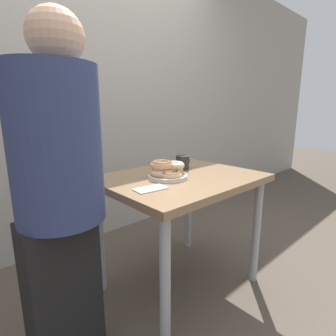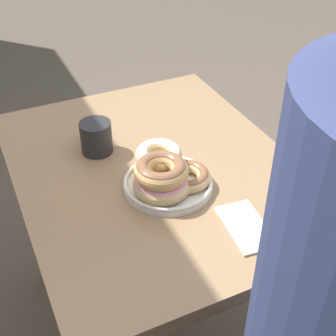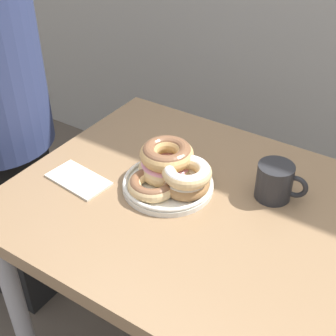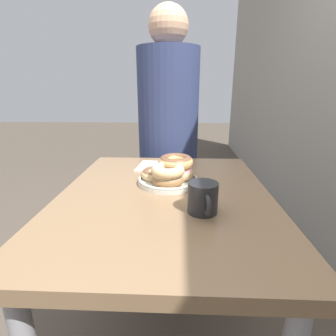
{
  "view_description": "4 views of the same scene",
  "coord_description": "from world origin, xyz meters",
  "px_view_note": "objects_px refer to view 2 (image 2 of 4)",
  "views": [
    {
      "loc": [
        -1.06,
        -0.92,
        1.1
      ],
      "look_at": [
        -0.1,
        0.14,
        0.78
      ],
      "focal_mm": 28.0,
      "sensor_mm": 36.0,
      "label": 1
    },
    {
      "loc": [
        -0.92,
        0.53,
        1.46
      ],
      "look_at": [
        -0.1,
        0.14,
        0.78
      ],
      "focal_mm": 50.0,
      "sensor_mm": 36.0,
      "label": 2
    },
    {
      "loc": [
        0.4,
        -0.62,
        1.43
      ],
      "look_at": [
        -0.1,
        0.14,
        0.78
      ],
      "focal_mm": 50.0,
      "sensor_mm": 36.0,
      "label": 3
    },
    {
      "loc": [
        0.82,
        0.18,
        1.07
      ],
      "look_at": [
        -0.1,
        0.14,
        0.78
      ],
      "focal_mm": 28.0,
      "sensor_mm": 36.0,
      "label": 4
    }
  ],
  "objects_px": {
    "napkin": "(246,226)",
    "coffee_mug": "(96,136)",
    "donut_plate": "(165,174)",
    "dining_table": "(155,193)"
  },
  "relations": [
    {
      "from": "donut_plate",
      "to": "dining_table",
      "type": "bearing_deg",
      "value": -7.67
    },
    {
      "from": "coffee_mug",
      "to": "napkin",
      "type": "xyz_separation_m",
      "value": [
        -0.43,
        -0.21,
        -0.04
      ]
    },
    {
      "from": "donut_plate",
      "to": "coffee_mug",
      "type": "xyz_separation_m",
      "value": [
        0.23,
        0.1,
        0.0
      ]
    },
    {
      "from": "donut_plate",
      "to": "coffee_mug",
      "type": "relative_size",
      "value": 2.03
    },
    {
      "from": "napkin",
      "to": "dining_table",
      "type": "bearing_deg",
      "value": 16.95
    },
    {
      "from": "dining_table",
      "to": "napkin",
      "type": "height_order",
      "value": "napkin"
    },
    {
      "from": "napkin",
      "to": "coffee_mug",
      "type": "bearing_deg",
      "value": 25.54
    },
    {
      "from": "coffee_mug",
      "to": "napkin",
      "type": "distance_m",
      "value": 0.48
    },
    {
      "from": "dining_table",
      "to": "donut_plate",
      "type": "distance_m",
      "value": 0.17
    },
    {
      "from": "donut_plate",
      "to": "napkin",
      "type": "distance_m",
      "value": 0.23
    }
  ]
}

